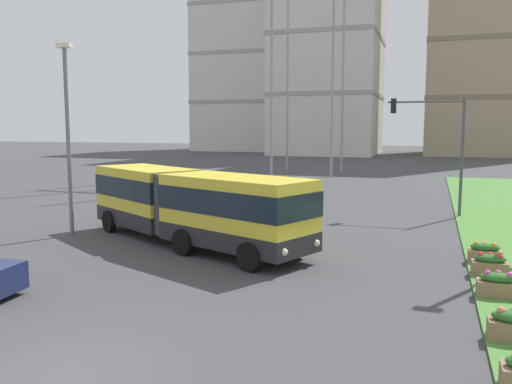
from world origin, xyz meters
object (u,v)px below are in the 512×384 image
at_px(articulated_bus, 190,205).
at_px(traffic_light_far_right, 438,136).
at_px(apartment_tower_westcentre, 329,41).
at_px(flower_planter_4, 485,252).
at_px(flower_planter_3, 490,264).
at_px(flower_planter_2, 498,284).
at_px(streetlight_left, 68,131).
at_px(apartment_tower_west, 246,59).
at_px(car_silver_hatch, 235,187).

height_order(articulated_bus, traffic_light_far_right, traffic_light_far_right).
bearing_deg(articulated_bus, apartment_tower_westcentre, 96.48).
xyz_separation_m(flower_planter_4, traffic_light_far_right, (-1.65, 10.24, 3.92)).
xyz_separation_m(articulated_bus, flower_planter_4, (11.26, 0.36, -1.23)).
bearing_deg(flower_planter_4, traffic_light_far_right, 99.18).
height_order(articulated_bus, flower_planter_3, articulated_bus).
xyz_separation_m(articulated_bus, flower_planter_3, (11.26, -1.36, -1.23)).
relative_size(flower_planter_3, flower_planter_4, 1.00).
relative_size(flower_planter_2, flower_planter_3, 1.00).
relative_size(articulated_bus, apartment_tower_westcentre, 0.30).
bearing_deg(flower_planter_3, apartment_tower_westcentre, 104.58).
bearing_deg(articulated_bus, flower_planter_3, -6.87).
bearing_deg(apartment_tower_westcentre, flower_planter_4, -75.09).
height_order(streetlight_left, apartment_tower_west, apartment_tower_west).
height_order(car_silver_hatch, flower_planter_3, car_silver_hatch).
xyz_separation_m(traffic_light_far_right, streetlight_left, (-15.41, -10.62, 0.29)).
relative_size(articulated_bus, apartment_tower_west, 0.31).
bearing_deg(flower_planter_4, apartment_tower_westcentre, 104.91).
relative_size(car_silver_hatch, streetlight_left, 0.53).
height_order(traffic_light_far_right, streetlight_left, streetlight_left).
distance_m(flower_planter_3, flower_planter_4, 1.72).
xyz_separation_m(car_silver_hatch, apartment_tower_westcentre, (-5.11, 60.20, 18.80)).
bearing_deg(flower_planter_3, articulated_bus, 173.13).
bearing_deg(articulated_bus, apartment_tower_west, 107.90).
xyz_separation_m(articulated_bus, streetlight_left, (-5.80, -0.02, 2.98)).
bearing_deg(flower_planter_3, flower_planter_4, 90.00).
xyz_separation_m(car_silver_hatch, flower_planter_4, (14.60, -13.84, -0.33)).
bearing_deg(car_silver_hatch, flower_planter_4, -43.48).
distance_m(flower_planter_2, apartment_tower_westcentre, 82.75).
relative_size(flower_planter_2, traffic_light_far_right, 0.17).
height_order(articulated_bus, apartment_tower_west, apartment_tower_west).
bearing_deg(streetlight_left, flower_planter_2, -12.02).
height_order(traffic_light_far_right, apartment_tower_west, apartment_tower_west).
height_order(flower_planter_2, flower_planter_4, same).
height_order(car_silver_hatch, traffic_light_far_right, traffic_light_far_right).
bearing_deg(flower_planter_2, articulated_bus, 162.04).
distance_m(car_silver_hatch, traffic_light_far_right, 13.91).
bearing_deg(apartment_tower_west, car_silver_hatch, -71.18).
distance_m(flower_planter_3, traffic_light_far_right, 12.70).
xyz_separation_m(articulated_bus, traffic_light_far_right, (9.61, 10.60, 2.70)).
bearing_deg(traffic_light_far_right, apartment_tower_westcentre, 105.80).
xyz_separation_m(traffic_light_far_right, apartment_tower_westcentre, (-18.06, 63.80, 15.21)).
relative_size(articulated_bus, flower_planter_4, 10.51).
height_order(flower_planter_3, apartment_tower_westcentre, apartment_tower_westcentre).
distance_m(streetlight_left, apartment_tower_westcentre, 75.95).
distance_m(flower_planter_3, streetlight_left, 17.62).
height_order(flower_planter_2, traffic_light_far_right, traffic_light_far_right).
distance_m(car_silver_hatch, flower_planter_3, 21.34).
height_order(flower_planter_3, streetlight_left, streetlight_left).
bearing_deg(streetlight_left, flower_planter_3, -4.49).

